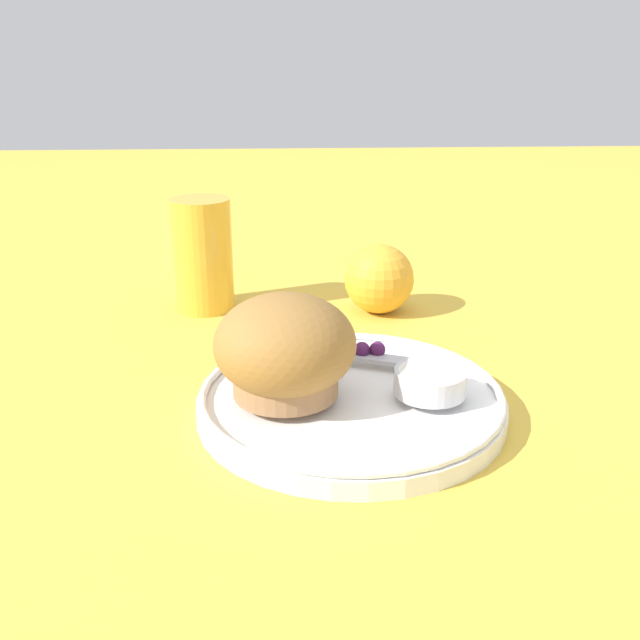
% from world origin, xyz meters
% --- Properties ---
extents(ground_plane, '(3.00, 3.00, 0.00)m').
position_xyz_m(ground_plane, '(0.00, 0.00, 0.00)').
color(ground_plane, gold).
extents(plate, '(0.23, 0.23, 0.02)m').
position_xyz_m(plate, '(0.01, -0.02, 0.01)').
color(plate, white).
rests_on(plate, ground_plane).
extents(muffin, '(0.10, 0.10, 0.07)m').
position_xyz_m(muffin, '(-0.03, -0.03, 0.05)').
color(muffin, '#9E7047').
rests_on(muffin, plate).
extents(cream_ramekin, '(0.05, 0.05, 0.02)m').
position_xyz_m(cream_ramekin, '(0.07, -0.03, 0.03)').
color(cream_ramekin, silver).
rests_on(cream_ramekin, plate).
extents(berry_pair, '(0.03, 0.01, 0.01)m').
position_xyz_m(berry_pair, '(0.04, 0.03, 0.03)').
color(berry_pair, '#4C194C').
rests_on(berry_pair, plate).
extents(butter_knife, '(0.15, 0.07, 0.00)m').
position_xyz_m(butter_knife, '(0.02, 0.04, 0.02)').
color(butter_knife, '#B7B7BC').
rests_on(butter_knife, plate).
extents(orange_fruit, '(0.07, 0.07, 0.07)m').
position_xyz_m(orange_fruit, '(0.06, 0.20, 0.04)').
color(orange_fruit, '#F4A82D').
rests_on(orange_fruit, ground_plane).
extents(juice_glass, '(0.06, 0.06, 0.12)m').
position_xyz_m(juice_glass, '(-0.12, 0.22, 0.06)').
color(juice_glass, gold).
rests_on(juice_glass, ground_plane).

